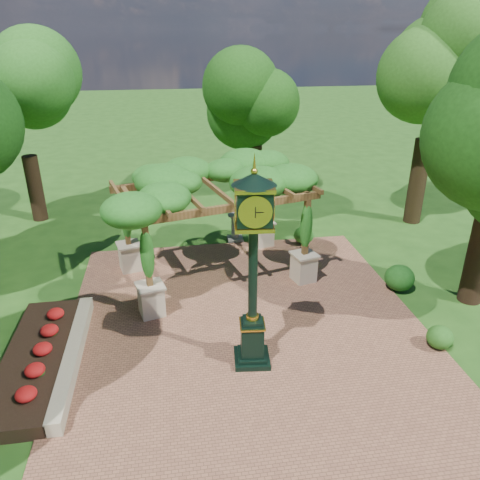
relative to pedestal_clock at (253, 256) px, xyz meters
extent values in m
plane|color=#1E4714|center=(0.12, 0.20, -3.01)|extent=(120.00, 120.00, 0.00)
cube|color=brown|center=(0.12, 1.20, -2.99)|extent=(10.00, 12.00, 0.04)
cube|color=#C6B793|center=(-4.48, 0.70, -2.81)|extent=(0.35, 5.00, 0.40)
cube|color=red|center=(-5.38, 0.70, -2.83)|extent=(1.50, 5.00, 0.36)
cube|color=black|center=(0.00, 0.00, -2.91)|extent=(0.97, 0.97, 0.13)
cube|color=black|center=(0.00, 0.00, -2.31)|extent=(0.60, 0.60, 0.99)
cube|color=gold|center=(0.00, 0.00, -1.87)|extent=(0.68, 0.68, 0.04)
cylinder|color=black|center=(0.00, 0.00, -0.44)|extent=(0.24, 0.24, 2.54)
cube|color=black|center=(0.00, 0.00, 1.22)|extent=(0.85, 0.85, 0.77)
cylinder|color=#EDE7C9|center=(-0.04, -0.39, 1.22)|extent=(0.66, 0.10, 0.66)
cone|color=black|center=(0.00, 0.00, 1.83)|extent=(1.09, 1.09, 0.28)
sphere|color=gold|center=(0.00, 0.00, 1.99)|extent=(0.15, 0.15, 0.15)
cube|color=#C3AF91|center=(-2.54, 2.57, -2.51)|extent=(0.82, 0.82, 0.93)
cube|color=brown|center=(-2.54, 2.57, -1.04)|extent=(0.20, 0.20, 1.91)
cube|color=#C3AF91|center=(2.45, 3.88, -2.51)|extent=(0.82, 0.82, 0.93)
cube|color=brown|center=(2.45, 3.88, -1.04)|extent=(0.20, 0.20, 1.91)
cube|color=#C3AF91|center=(-3.32, 5.56, -2.51)|extent=(0.82, 0.82, 0.93)
cube|color=brown|center=(-3.32, 5.56, -1.04)|extent=(0.20, 0.20, 1.91)
cube|color=#C3AF91|center=(1.67, 6.87, -2.51)|extent=(0.82, 0.82, 0.93)
cube|color=brown|center=(1.67, 6.87, -1.04)|extent=(0.20, 0.20, 1.91)
cube|color=brown|center=(-0.04, 3.22, 0.00)|extent=(5.82, 1.65, 0.23)
cube|color=brown|center=(-0.83, 6.22, 0.00)|extent=(5.82, 1.65, 0.23)
ellipsoid|color=#205C1A|center=(-0.44, 4.72, 0.27)|extent=(6.73, 5.11, 1.03)
cube|color=gray|center=(0.68, 7.54, -2.96)|extent=(0.63, 0.63, 0.11)
cylinder|color=gray|center=(0.68, 7.54, -2.46)|extent=(0.32, 0.32, 1.00)
cylinder|color=gray|center=(0.68, 7.54, -1.94)|extent=(0.59, 0.59, 0.06)
ellipsoid|color=#235518|center=(4.99, -0.22, -2.66)|extent=(0.82, 0.82, 0.62)
ellipsoid|color=#184914|center=(5.33, 2.79, -2.55)|extent=(0.95, 0.95, 0.84)
ellipsoid|color=#296B1F|center=(3.28, 6.72, -2.62)|extent=(1.02, 1.02, 0.70)
cylinder|color=black|center=(-7.58, 11.13, -1.57)|extent=(0.64, 0.64, 2.88)
ellipsoid|color=#245B1A|center=(-7.58, 11.13, 2.14)|extent=(3.92, 3.92, 4.54)
cylinder|color=black|center=(2.59, 13.36, -1.79)|extent=(0.62, 0.62, 2.46)
ellipsoid|color=#184210|center=(2.59, 13.36, 1.38)|extent=(3.54, 3.54, 3.88)
cylinder|color=black|center=(8.67, 8.33, -1.19)|extent=(0.71, 0.71, 3.65)
ellipsoid|color=#295A19|center=(8.67, 8.33, 3.52)|extent=(4.04, 4.04, 5.76)
cylinder|color=black|center=(7.25, 1.89, -1.53)|extent=(0.69, 0.69, 2.96)
camera|label=1|loc=(-1.78, -9.44, 4.74)|focal=35.00mm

